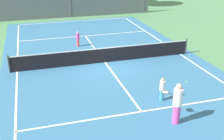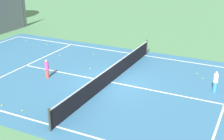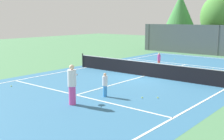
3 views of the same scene
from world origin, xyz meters
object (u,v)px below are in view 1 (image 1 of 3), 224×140
ball_crate (114,55)px  tennis_ball_10 (118,36)px  tennis_ball_1 (123,21)px  player_1 (177,103)px  player_0 (78,39)px  tennis_ball_7 (24,58)px  player_2 (162,89)px  tennis_ball_4 (115,50)px  tennis_ball_6 (24,52)px  tennis_ball_3 (187,82)px  tennis_ball_5 (181,87)px  tennis_ball_8 (142,41)px  tennis_ball_11 (156,52)px  tennis_ball_0 (128,27)px  tennis_ball_9 (56,31)px

ball_crate → tennis_ball_10: bearing=69.2°
tennis_ball_1 → player_1: bearing=-101.4°
player_0 → tennis_ball_7: player_0 is taller
player_2 → tennis_ball_4: player_2 is taller
player_1 → tennis_ball_6: (-6.14, 11.21, -0.92)m
tennis_ball_3 → tennis_ball_5: 0.77m
tennis_ball_8 → tennis_ball_11: 2.71m
player_2 → tennis_ball_6: player_2 is taller
player_1 → tennis_ball_3: player_1 is taller
tennis_ball_1 → tennis_ball_7: (-9.77, -8.14, 0.00)m
tennis_ball_6 → tennis_ball_4: bearing=-12.2°
tennis_ball_0 → tennis_ball_3: same height
tennis_ball_6 → tennis_ball_8: same height
player_2 → tennis_ball_10: (1.34, 11.21, -0.58)m
tennis_ball_1 → tennis_ball_5: (-1.76, -15.16, 0.00)m
player_2 → tennis_ball_7: 10.23m
tennis_ball_4 → tennis_ball_5: same height
tennis_ball_6 → tennis_ball_10: 8.00m
player_2 → tennis_ball_1: size_ratio=18.28×
tennis_ball_9 → tennis_ball_10: same height
tennis_ball_0 → tennis_ball_11: bearing=-94.3°
tennis_ball_3 → tennis_ball_5: size_ratio=1.00×
tennis_ball_0 → tennis_ball_1: same height
player_1 → tennis_ball_7: bearing=121.7°
player_1 → tennis_ball_3: (2.50, 3.37, -0.92)m
player_1 → ball_crate: 8.34m
tennis_ball_5 → tennis_ball_9: size_ratio=1.00×
tennis_ball_0 → tennis_ball_9: same height
tennis_ball_4 → tennis_ball_6: 6.58m
tennis_ball_5 → tennis_ball_6: bearing=134.0°
player_2 → tennis_ball_1: bearing=78.2°
tennis_ball_1 → tennis_ball_8: bearing=-95.5°
player_0 → tennis_ball_4: bearing=-33.4°
player_1 → tennis_ball_5: bearing=56.8°
tennis_ball_1 → tennis_ball_9: 7.13m
tennis_ball_7 → player_1: bearing=-58.3°
player_1 → player_2: 2.00m
tennis_ball_1 → tennis_ball_3: same height
tennis_ball_5 → tennis_ball_9: bearing=111.0°
tennis_ball_7 → tennis_ball_8: bearing=7.6°
tennis_ball_9 → tennis_ball_7: bearing=-114.3°
tennis_ball_10 → tennis_ball_7: bearing=-157.2°
tennis_ball_4 → tennis_ball_8: same height
tennis_ball_5 → tennis_ball_11: size_ratio=1.00×
player_0 → ball_crate: (1.91, -3.12, -0.41)m
player_0 → tennis_ball_8: bearing=-3.3°
tennis_ball_3 → tennis_ball_4: same height
tennis_ball_1 → tennis_ball_8: same height
tennis_ball_3 → tennis_ball_7: bearing=142.8°
tennis_ball_8 → tennis_ball_9: same height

